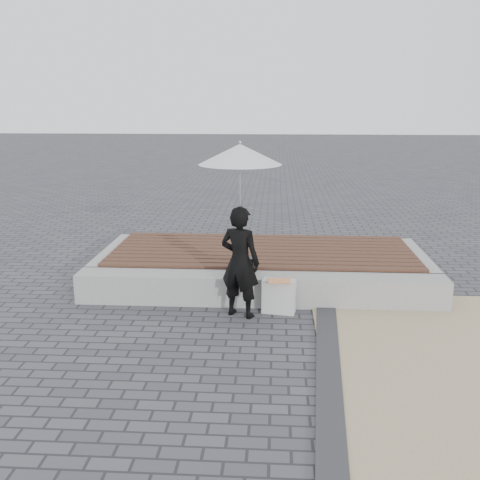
# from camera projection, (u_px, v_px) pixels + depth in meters

# --- Properties ---
(ground) EXTENTS (80.00, 80.00, 0.00)m
(ground) POSITION_uv_depth(u_px,v_px,m) (255.00, 354.00, 6.17)
(ground) COLOR #4A4A4F
(ground) RESTS_ON ground
(edging_band) EXTENTS (0.61, 5.20, 0.04)m
(edging_band) POSITION_uv_depth(u_px,v_px,m) (329.00, 376.00, 5.64)
(edging_band) COLOR #323235
(edging_band) RESTS_ON ground
(seating_ledge) EXTENTS (5.00, 0.45, 0.40)m
(seating_ledge) POSITION_uv_depth(u_px,v_px,m) (260.00, 289.00, 7.68)
(seating_ledge) COLOR #AAAAA5
(seating_ledge) RESTS_ON ground
(timber_platform) EXTENTS (5.00, 2.00, 0.40)m
(timber_platform) POSITION_uv_depth(u_px,v_px,m) (262.00, 264.00, 8.84)
(timber_platform) COLOR #A4A49F
(timber_platform) RESTS_ON ground
(timber_decking) EXTENTS (4.60, 2.00, 0.04)m
(timber_decking) POSITION_uv_depth(u_px,v_px,m) (262.00, 250.00, 8.78)
(timber_decking) COLOR brown
(timber_decking) RESTS_ON timber_platform
(woman) EXTENTS (0.61, 0.52, 1.43)m
(woman) POSITION_uv_depth(u_px,v_px,m) (240.00, 262.00, 7.10)
(woman) COLOR black
(woman) RESTS_ON ground
(parasol) EXTENTS (1.01, 1.01, 1.29)m
(parasol) POSITION_uv_depth(u_px,v_px,m) (240.00, 154.00, 6.77)
(parasol) COLOR #BBBBC1
(parasol) RESTS_ON ground
(handbag) EXTENTS (0.32, 0.17, 0.21)m
(handbag) POSITION_uv_depth(u_px,v_px,m) (243.00, 265.00, 7.70)
(handbag) COLOR black
(handbag) RESTS_ON seating_ledge
(canvas_tote) EXTENTS (0.45, 0.25, 0.45)m
(canvas_tote) POSITION_uv_depth(u_px,v_px,m) (279.00, 296.00, 7.31)
(canvas_tote) COLOR silver
(canvas_tote) RESTS_ON ground
(magazine) EXTENTS (0.29, 0.22, 0.01)m
(magazine) POSITION_uv_depth(u_px,v_px,m) (279.00, 281.00, 7.21)
(magazine) COLOR red
(magazine) RESTS_ON canvas_tote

